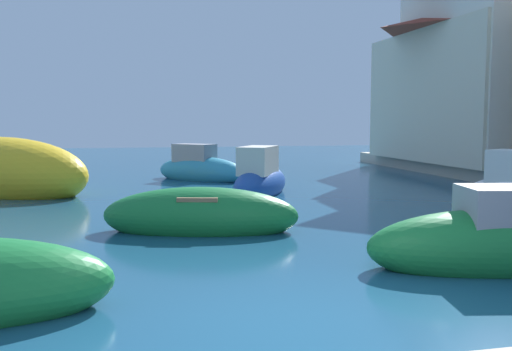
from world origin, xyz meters
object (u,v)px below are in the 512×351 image
object	(u,v)px
moored_boat_9	(200,169)
waterfront_building_far	(491,80)
moored_boat_1	(260,180)
moored_boat_3	(0,174)
moored_boat_4	(500,242)
moored_boat_6	(201,216)

from	to	relation	value
moored_boat_9	waterfront_building_far	xyz separation A→B (m)	(12.31, 0.62, 3.44)
moored_boat_1	moored_boat_3	size ratio (longest dim) A/B	0.58
moored_boat_3	waterfront_building_far	xyz separation A→B (m)	(18.57, 3.27, 3.23)
moored_boat_3	moored_boat_9	distance (m)	6.80
moored_boat_1	moored_boat_9	xyz separation A→B (m)	(-1.24, 4.42, -0.03)
moored_boat_4	waterfront_building_far	distance (m)	17.17
moored_boat_6	moored_boat_9	size ratio (longest dim) A/B	1.13
moored_boat_4	moored_boat_6	bearing A→B (deg)	-32.06
moored_boat_4	waterfront_building_far	bearing A→B (deg)	-113.21
moored_boat_3	moored_boat_4	distance (m)	13.97
moored_boat_1	moored_boat_9	world-z (taller)	moored_boat_1
moored_boat_6	moored_boat_9	xyz separation A→B (m)	(1.15, 9.55, 0.08)
moored_boat_3	moored_boat_9	world-z (taller)	moored_boat_3
moored_boat_1	moored_boat_6	xyz separation A→B (m)	(-2.39, -5.12, -0.11)
moored_boat_4	moored_boat_1	bearing A→B (deg)	-68.75
moored_boat_3	moored_boat_4	xyz separation A→B (m)	(9.08, -10.62, -0.21)
moored_boat_3	moored_boat_9	bearing A→B (deg)	54.08
moored_boat_3	moored_boat_4	world-z (taller)	moored_boat_3
moored_boat_3	moored_boat_6	size ratio (longest dim) A/B	1.57
moored_boat_9	moored_boat_1	bearing A→B (deg)	-29.72
moored_boat_1	waterfront_building_far	size ratio (longest dim) A/B	0.38
moored_boat_6	moored_boat_9	bearing A→B (deg)	-82.43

